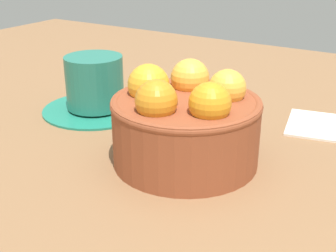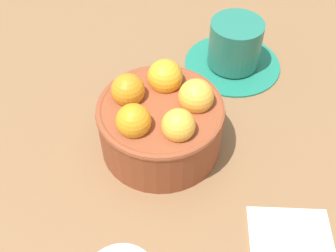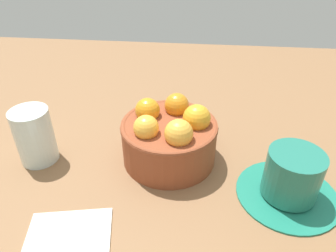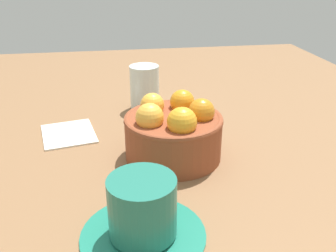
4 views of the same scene
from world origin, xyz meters
TOP-DOWN VIEW (x-y plane):
  - ground_plane at (0.00, 0.00)cm, footprint 159.59×119.28cm
  - terracotta_bowl at (0.06, 0.00)cm, footprint 15.97×15.97cm
  - coffee_cup at (18.62, -6.86)cm, footprint 15.11×15.11cm
  - folded_napkin at (-11.42, -18.04)cm, footprint 12.64×11.36cm

SIDE VIEW (x-z plane):
  - ground_plane at x=0.00cm, z-range -3.56..0.00cm
  - folded_napkin at x=-11.42cm, z-range 0.00..0.60cm
  - coffee_cup at x=18.62cm, z-range -0.59..7.25cm
  - terracotta_bowl at x=0.06cm, z-range -0.56..9.90cm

